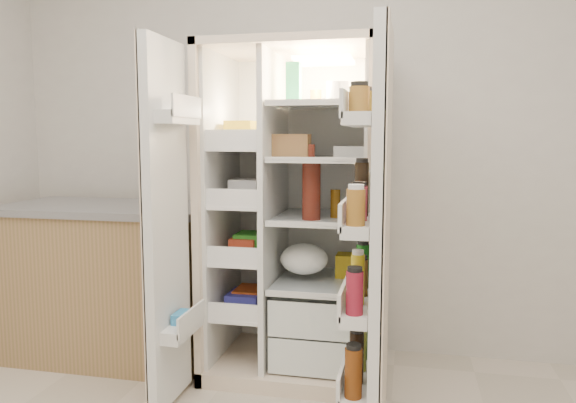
# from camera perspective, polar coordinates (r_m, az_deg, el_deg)

# --- Properties ---
(wall_back) EXTENTS (4.00, 0.02, 2.70)m
(wall_back) POSITION_cam_1_polar(r_m,az_deg,el_deg) (3.34, 3.94, 7.37)
(wall_back) COLOR silver
(wall_back) RESTS_ON floor
(refrigerator) EXTENTS (0.92, 0.70, 1.80)m
(refrigerator) POSITION_cam_1_polar(r_m,az_deg,el_deg) (3.07, 1.13, -3.92)
(refrigerator) COLOR beige
(refrigerator) RESTS_ON floor
(freezer_door) EXTENTS (0.15, 0.40, 1.72)m
(freezer_door) POSITION_cam_1_polar(r_m,az_deg,el_deg) (2.63, -12.53, -2.59)
(freezer_door) COLOR silver
(freezer_door) RESTS_ON floor
(fridge_door) EXTENTS (0.17, 0.58, 1.72)m
(fridge_door) POSITION_cam_1_polar(r_m,az_deg,el_deg) (2.31, 9.16, -4.24)
(fridge_door) COLOR silver
(fridge_door) RESTS_ON floor
(kitchen_counter) EXTENTS (1.26, 0.67, 0.92)m
(kitchen_counter) POSITION_cam_1_polar(r_m,az_deg,el_deg) (3.47, -18.00, -7.82)
(kitchen_counter) COLOR #A37C51
(kitchen_counter) RESTS_ON floor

